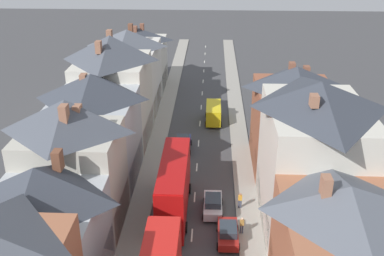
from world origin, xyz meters
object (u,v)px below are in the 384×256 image
at_px(double_decker_bus_mid_street, 174,186).
at_px(delivery_van, 213,113).
at_px(car_near_blue, 183,143).
at_px(pedestrian_mid_right, 242,225).
at_px(car_near_silver, 228,233).
at_px(car_parked_right_a, 213,204).
at_px(pedestrian_far_left, 240,200).

relative_size(double_decker_bus_mid_street, delivery_van, 2.08).
relative_size(car_near_blue, pedestrian_mid_right, 2.68).
height_order(car_near_blue, car_near_silver, car_near_blue).
distance_m(car_near_blue, car_parked_right_a, 13.14).
height_order(car_near_silver, car_parked_right_a, car_parked_right_a).
height_order(car_parked_right_a, pedestrian_mid_right, pedestrian_mid_right).
bearing_deg(car_near_blue, pedestrian_mid_right, -68.92).
xyz_separation_m(car_near_blue, pedestrian_mid_right, (6.12, -15.87, 0.19)).
bearing_deg(pedestrian_mid_right, car_near_blue, 111.08).
bearing_deg(car_near_blue, pedestrian_far_left, -62.79).
bearing_deg(delivery_van, pedestrian_far_left, -82.88).
bearing_deg(pedestrian_far_left, car_near_silver, -104.83).
xyz_separation_m(car_near_silver, delivery_van, (-1.30, 25.32, 0.54)).
bearing_deg(delivery_van, pedestrian_mid_right, -84.12).
relative_size(delivery_van, pedestrian_mid_right, 3.23).
xyz_separation_m(car_near_silver, car_parked_right_a, (-1.30, 4.13, 0.05)).
bearing_deg(car_near_silver, car_parked_right_a, 107.46).
bearing_deg(delivery_van, car_near_silver, -87.06).
relative_size(car_near_silver, pedestrian_far_left, 2.47).
bearing_deg(pedestrian_far_left, delivery_van, 97.12).
relative_size(pedestrian_mid_right, pedestrian_far_left, 1.00).
xyz_separation_m(double_decker_bus_mid_street, car_parked_right_a, (3.61, 0.13, -1.97)).
relative_size(double_decker_bus_mid_street, pedestrian_mid_right, 6.71).
relative_size(car_parked_right_a, pedestrian_mid_right, 2.53).
bearing_deg(pedestrian_far_left, pedestrian_mid_right, -90.72).
bearing_deg(double_decker_bus_mid_street, pedestrian_far_left, 7.18).
xyz_separation_m(double_decker_bus_mid_street, pedestrian_mid_right, (6.13, -3.10, -1.78)).
xyz_separation_m(car_near_blue, car_parked_right_a, (3.60, -12.64, 0.00)).
distance_m(pedestrian_mid_right, pedestrian_far_left, 3.87).
bearing_deg(pedestrian_mid_right, car_parked_right_a, 127.94).
height_order(car_parked_right_a, pedestrian_far_left, pedestrian_far_left).
bearing_deg(pedestrian_mid_right, pedestrian_far_left, 89.28).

